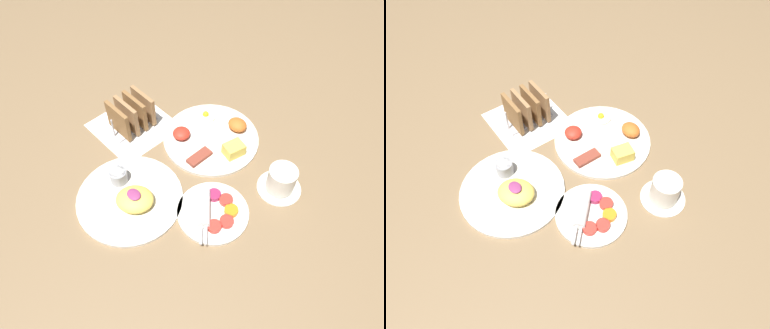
# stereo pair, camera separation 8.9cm
# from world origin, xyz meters

# --- Properties ---
(ground_plane) EXTENTS (3.00, 3.00, 0.00)m
(ground_plane) POSITION_xyz_m (0.00, 0.00, 0.00)
(ground_plane) COLOR brown
(napkin_flat) EXTENTS (0.22, 0.22, 0.00)m
(napkin_flat) POSITION_xyz_m (-0.19, 0.03, 0.00)
(napkin_flat) COLOR white
(napkin_flat) RESTS_ON ground_plane
(plate_breakfast) EXTENTS (0.29, 0.29, 0.05)m
(plate_breakfast) POSITION_xyz_m (0.02, 0.17, 0.01)
(plate_breakfast) COLOR silver
(plate_breakfast) RESTS_ON ground_plane
(plate_condiments) EXTENTS (0.19, 0.19, 0.04)m
(plate_condiments) POSITION_xyz_m (0.20, -0.01, 0.01)
(plate_condiments) COLOR silver
(plate_condiments) RESTS_ON ground_plane
(plate_foreground) EXTENTS (0.28, 0.28, 0.06)m
(plate_foreground) POSITION_xyz_m (0.02, -0.14, 0.01)
(plate_foreground) COLOR silver
(plate_foreground) RESTS_ON ground_plane
(toast_rack) EXTENTS (0.10, 0.15, 0.10)m
(toast_rack) POSITION_xyz_m (-0.19, 0.03, 0.05)
(toast_rack) COLOR #B7B7BC
(toast_rack) RESTS_ON ground_plane
(coffee_cup) EXTENTS (0.12, 0.12, 0.08)m
(coffee_cup) POSITION_xyz_m (0.27, 0.18, 0.04)
(coffee_cup) COLOR silver
(coffee_cup) RESTS_ON ground_plane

